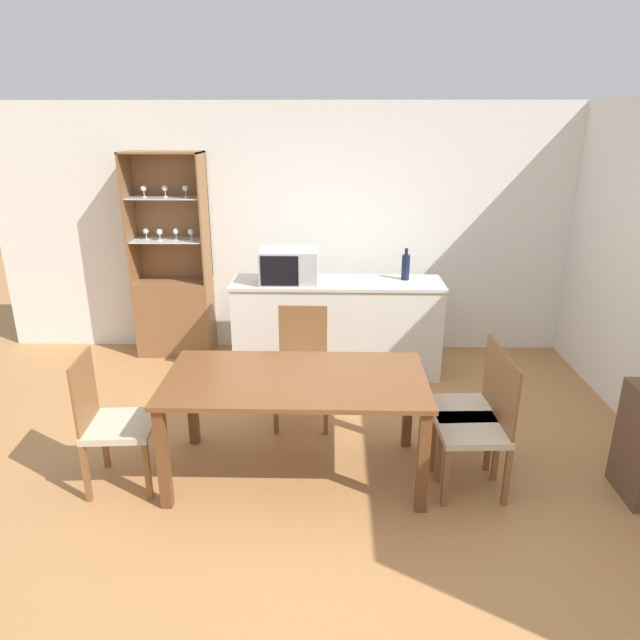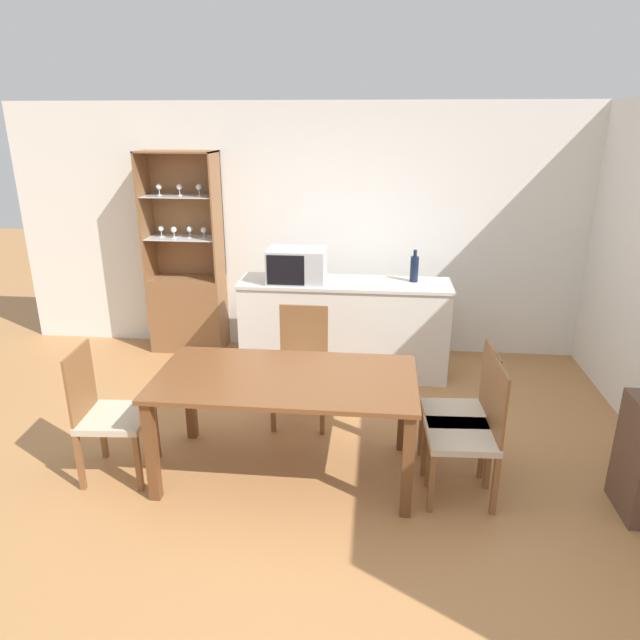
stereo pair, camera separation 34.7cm
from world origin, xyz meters
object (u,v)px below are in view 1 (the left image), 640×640
display_cabinet (175,300)px  dining_table (296,390)px  microwave (289,266)px  dining_chair_side_left_near (113,422)px  dining_chair_side_right_near (479,426)px  dining_chair_side_right_far (470,406)px  wine_bottle (406,267)px  dining_chair_head_far (302,367)px

display_cabinet → dining_table: (1.42, -2.22, 0.06)m
dining_table → display_cabinet: bearing=122.6°
microwave → dining_chair_side_left_near: bearing=-119.8°
dining_table → dining_chair_side_right_near: 1.24m
dining_chair_side_right_far → dining_chair_side_right_near: size_ratio=1.00×
dining_table → microwave: bearing=95.5°
dining_chair_side_left_near → wine_bottle: bearing=128.0°
dining_chair_head_far → wine_bottle: bearing=-131.9°
dining_chair_side_right_near → microwave: bearing=34.5°
dining_chair_side_right_far → wine_bottle: size_ratio=3.10×
wine_bottle → dining_chair_side_right_far: bearing=-80.5°
dining_chair_head_far → wine_bottle: size_ratio=3.10×
microwave → wine_bottle: microwave is taller
dining_chair_side_right_near → wine_bottle: (-0.28, 1.96, 0.59)m
microwave → display_cabinet: bearing=157.7°
dining_table → dining_chair_head_far: dining_chair_head_far is taller
dining_chair_side_right_far → dining_chair_head_far: (-1.22, 0.65, 0.00)m
dining_chair_side_right_near → microwave: size_ratio=1.76×
dining_chair_side_left_near → microwave: microwave is taller
display_cabinet → dining_chair_side_right_far: 3.36m
dining_table → dining_chair_side_right_far: 1.24m
display_cabinet → dining_chair_side_left_near: 2.37m
dining_chair_head_far → display_cabinet: bearing=-45.1°
dining_chair_side_right_far → dining_table: bearing=92.7°
dining_chair_side_right_far → dining_chair_head_far: same height
dining_table → dining_chair_side_right_near: bearing=-6.2°
microwave → dining_chair_head_far: bearing=-79.9°
dining_chair_head_far → dining_chair_side_left_near: (-1.22, -0.93, 0.00)m
microwave → wine_bottle: bearing=6.3°
dining_table → dining_chair_side_right_near: (1.22, -0.13, -0.18)m
wine_bottle → dining_chair_side_left_near: bearing=-137.6°
dining_chair_side_right_near → dining_chair_side_left_near: size_ratio=1.00×
dining_table → dining_chair_side_right_near: dining_chair_side_right_near is taller
dining_chair_side_right_far → dining_chair_side_left_near: bearing=92.7°
display_cabinet → microwave: bearing=-22.3°
dining_chair_side_right_near → display_cabinet: bearing=45.8°
display_cabinet → dining_chair_side_left_near: display_cabinet is taller
dining_chair_head_far → microwave: (-0.16, 0.91, 0.62)m
dining_chair_side_right_near → dining_chair_head_far: 1.53m
dining_chair_side_right_far → microwave: (-1.38, 1.56, 0.62)m
dining_chair_side_right_far → wine_bottle: wine_bottle is taller
dining_chair_side_left_near → display_cabinet: bearing=-179.5°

